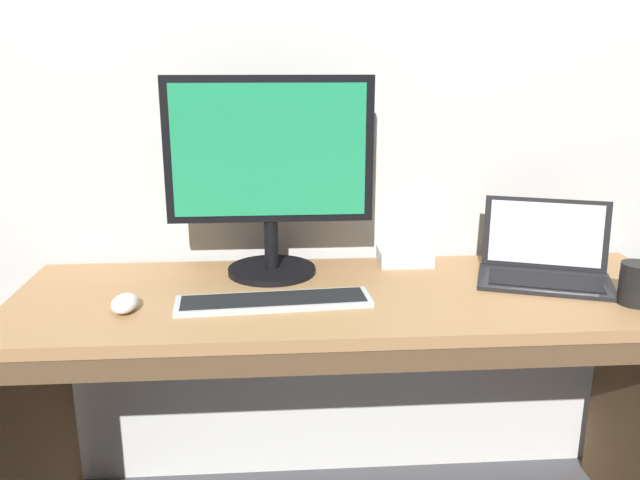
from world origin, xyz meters
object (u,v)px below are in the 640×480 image
object	(u,v)px
wired_keyboard	(274,301)
computer_mouse	(125,303)
laptop_black	(545,263)
external_drive_box	(405,257)
external_monitor	(270,173)
coffee_mug	(638,284)

from	to	relation	value
wired_keyboard	computer_mouse	bearing A→B (deg)	-177.64
laptop_black	computer_mouse	distance (m)	1.10
laptop_black	external_drive_box	world-z (taller)	laptop_black
laptop_black	computer_mouse	bearing A→B (deg)	-171.87
laptop_black	external_drive_box	xyz separation A→B (m)	(-0.35, 0.16, -0.02)
external_monitor	computer_mouse	distance (m)	0.50
external_drive_box	coffee_mug	distance (m)	0.62
wired_keyboard	computer_mouse	world-z (taller)	computer_mouse
laptop_black	coffee_mug	xyz separation A→B (m)	(0.15, -0.20, 0.01)
wired_keyboard	computer_mouse	xyz separation A→B (m)	(-0.35, -0.01, 0.01)
wired_keyboard	computer_mouse	distance (m)	0.35
laptop_black	external_drive_box	distance (m)	0.39
external_monitor	computer_mouse	xyz separation A→B (m)	(-0.35, -0.25, -0.27)
external_monitor	external_drive_box	distance (m)	0.47
laptop_black	coffee_mug	world-z (taller)	laptop_black
external_drive_box	external_monitor	bearing A→B (deg)	-170.21
external_monitor	coffee_mug	distance (m)	0.96
laptop_black	coffee_mug	distance (m)	0.25
laptop_black	wired_keyboard	xyz separation A→B (m)	(-0.73, -0.14, -0.04)
external_monitor	coffee_mug	size ratio (longest dim) A/B	4.38
laptop_black	external_monitor	bearing A→B (deg)	173.03
external_monitor	coffee_mug	bearing A→B (deg)	-17.93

